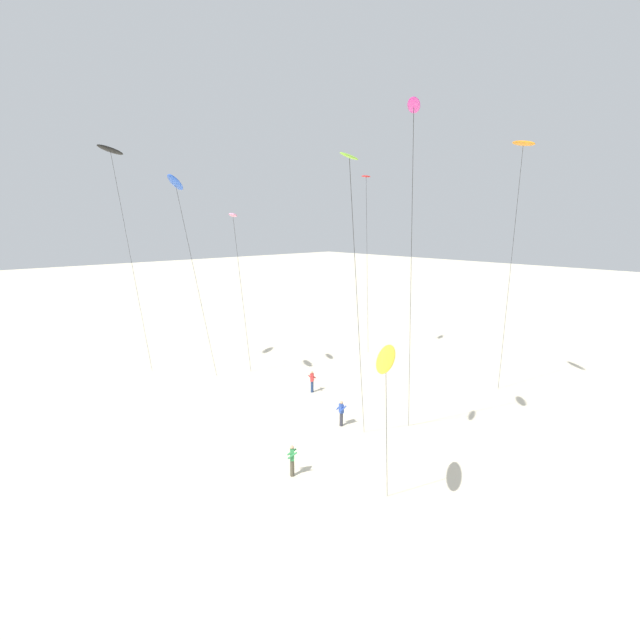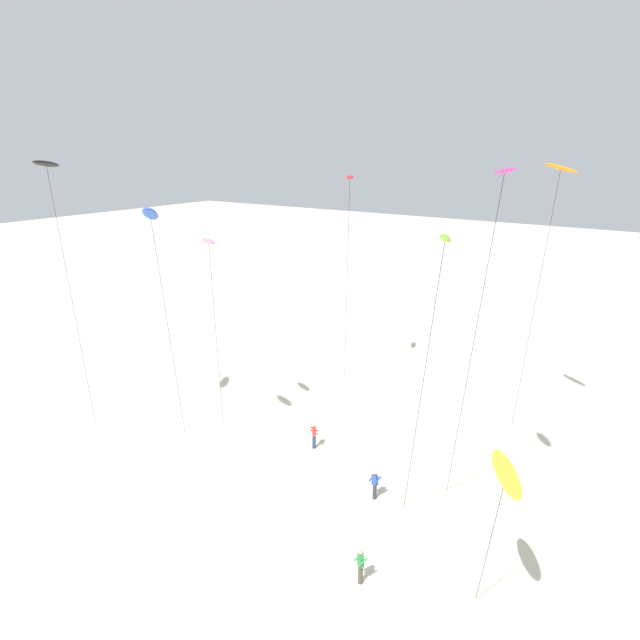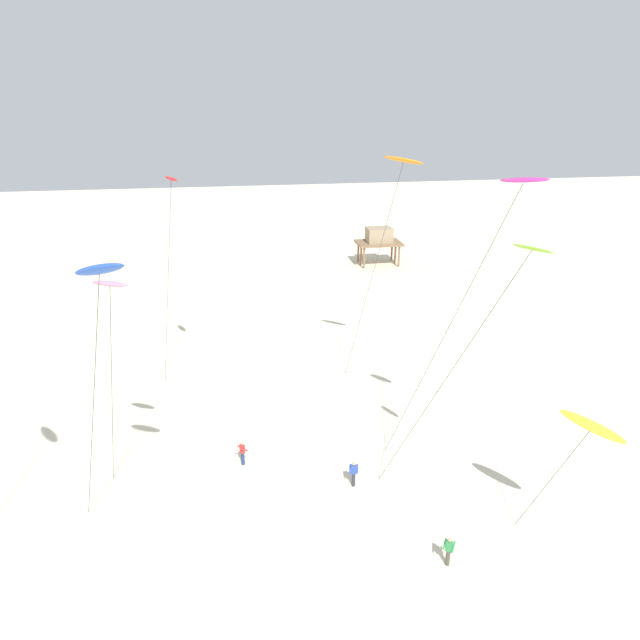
{
  "view_description": "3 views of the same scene",
  "coord_description": "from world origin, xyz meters",
  "views": [
    {
      "loc": [
        25.73,
        -17.01,
        13.14
      ],
      "look_at": [
        -3.01,
        9.28,
        5.87
      ],
      "focal_mm": 31.13,
      "sensor_mm": 36.0,
      "label": 1
    },
    {
      "loc": [
        18.87,
        -22.87,
        19.55
      ],
      "look_at": [
        -2.94,
        8.26,
        9.19
      ],
      "focal_mm": 38.23,
      "sensor_mm": 36.0,
      "label": 2
    },
    {
      "loc": [
        -4.74,
        -20.08,
        21.69
      ],
      "look_at": [
        0.3,
        9.08,
        9.85
      ],
      "focal_mm": 31.39,
      "sensor_mm": 36.0,
      "label": 3
    }
  ],
  "objects": [
    {
      "name": "kite_blue",
      "position": [
        -9.68,
        1.99,
        15.36
      ],
      "size": [
        5.02,
        6.24,
        16.16
      ],
      "color": "blue",
      "rests_on": "ground"
    },
    {
      "name": "kite_yellow",
      "position": [
        11.48,
        -0.35,
        7.47
      ],
      "size": [
        2.88,
        3.74,
        7.88
      ],
      "color": "yellow",
      "rests_on": "ground"
    },
    {
      "name": "kite_lime",
      "position": [
        7.83,
        1.18,
        15.24
      ],
      "size": [
        5.05,
        7.02,
        15.95
      ],
      "color": "#8CD833",
      "rests_on": "ground"
    },
    {
      "name": "kite_magenta",
      "position": [
        8.88,
        4.25,
        17.78
      ],
      "size": [
        5.12,
        6.82,
        18.42
      ],
      "color": "#D8339E",
      "rests_on": "ground"
    },
    {
      "name": "kite_black",
      "position": [
        -15.93,
        0.21,
        17.8
      ],
      "size": [
        3.6,
        4.88,
        18.34
      ],
      "color": "black",
      "rests_on": "ground"
    },
    {
      "name": "kite_red",
      "position": [
        -8.13,
        19.42,
        16.13
      ],
      "size": [
        2.95,
        4.12,
        16.75
      ],
      "color": "red",
      "rests_on": "ground"
    },
    {
      "name": "kite_flyer_furthest",
      "position": [
        -4.52,
        9.85,
        0.89
      ],
      "size": [
        0.71,
        0.72,
        1.67
      ],
      "color": "navy",
      "rests_on": "ground"
    },
    {
      "name": "kite_pink",
      "position": [
        -10.42,
        7.08,
        13.13
      ],
      "size": [
        3.12,
        3.61,
        13.52
      ],
      "color": "pink",
      "rests_on": "ground"
    },
    {
      "name": "kite_flyer_middle",
      "position": [
        1.9,
        6.62,
        0.89
      ],
      "size": [
        0.64,
        0.62,
        1.67
      ],
      "color": "#33333D",
      "rests_on": "ground"
    },
    {
      "name": "kite_flyer_nearest",
      "position": [
        5.15,
        -0.12,
        0.89
      ],
      "size": [
        0.72,
        0.72,
        1.67
      ],
      "color": "#4C4738",
      "rests_on": "ground"
    },
    {
      "name": "ground_plane",
      "position": [
        0.0,
        0.0,
        0.0
      ],
      "size": [
        260.0,
        260.0,
        0.0
      ],
      "primitive_type": "plane",
      "color": "beige"
    },
    {
      "name": "kite_orange",
      "position": [
        7.4,
        17.29,
        17.55
      ],
      "size": [
        4.23,
        5.0,
        18.14
      ],
      "color": "orange",
      "rests_on": "ground"
    }
  ]
}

